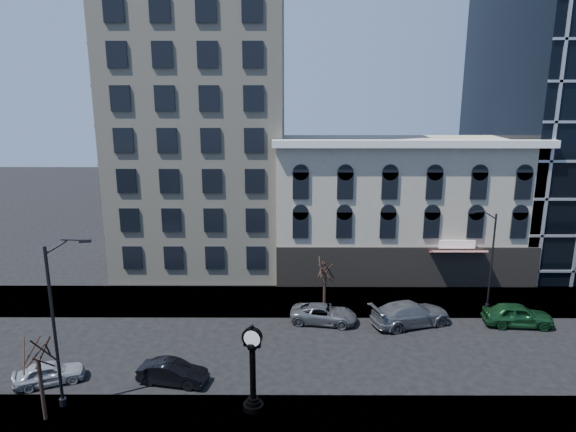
{
  "coord_description": "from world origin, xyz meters",
  "views": [
    {
      "loc": [
        2.14,
        -29.9,
        16.42
      ],
      "look_at": [
        2.0,
        4.0,
        8.0
      ],
      "focal_mm": 32.0,
      "sensor_mm": 36.0,
      "label": 1
    }
  ],
  "objects_px": {
    "car_near_a": "(49,373)",
    "car_near_b": "(173,373)",
    "street_clock": "(253,372)",
    "street_lamp_near": "(63,279)"
  },
  "relations": [
    {
      "from": "street_clock",
      "to": "car_near_a",
      "type": "distance_m",
      "value": 12.25
    },
    {
      "from": "street_lamp_near",
      "to": "car_near_a",
      "type": "distance_m",
      "value": 7.3
    },
    {
      "from": "car_near_a",
      "to": "car_near_b",
      "type": "relative_size",
      "value": 0.96
    },
    {
      "from": "street_clock",
      "to": "car_near_b",
      "type": "bearing_deg",
      "value": 166.92
    },
    {
      "from": "car_near_a",
      "to": "car_near_b",
      "type": "height_order",
      "value": "car_near_b"
    },
    {
      "from": "street_lamp_near",
      "to": "street_clock",
      "type": "bearing_deg",
      "value": -14.29
    },
    {
      "from": "car_near_a",
      "to": "car_near_b",
      "type": "bearing_deg",
      "value": -111.87
    },
    {
      "from": "car_near_a",
      "to": "car_near_b",
      "type": "xyz_separation_m",
      "value": [
        7.08,
        0.04,
        0.01
      ]
    },
    {
      "from": "street_clock",
      "to": "car_near_a",
      "type": "relative_size",
      "value": 1.26
    },
    {
      "from": "car_near_a",
      "to": "street_lamp_near",
      "type": "bearing_deg",
      "value": -154.1
    }
  ]
}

